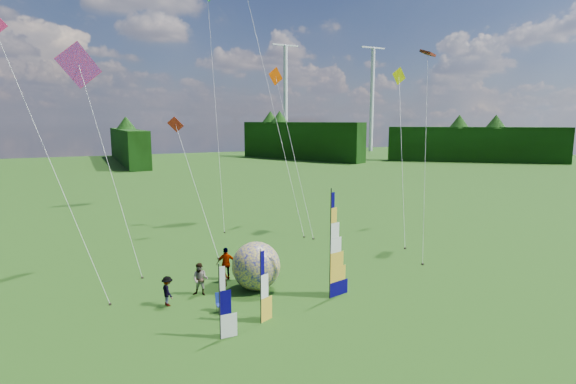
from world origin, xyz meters
name	(u,v)px	position (x,y,z in m)	size (l,w,h in m)	color
ground	(345,320)	(0.00, 0.00, 0.00)	(220.00, 220.00, 0.00)	#285416
treeline_ring	(346,236)	(0.00, 0.00, 4.00)	(210.00, 210.00, 8.00)	#133D0E
turbine_left	(372,100)	(70.00, 95.00, 15.00)	(8.00, 1.20, 30.00)	silver
turbine_right	(285,100)	(45.00, 102.00, 15.00)	(8.00, 1.20, 30.00)	silver
feather_banner_main	(330,246)	(0.67, 2.49, 2.79)	(1.49, 0.10, 5.57)	#06004F
side_banner_left	(261,288)	(-3.64, 1.34, 1.70)	(0.95, 0.10, 3.39)	gold
side_banner_far	(220,303)	(-5.74, 0.69, 1.59)	(0.95, 0.10, 3.19)	white
bol_inflatable	(256,266)	(-2.28, 5.35, 1.32)	(2.64, 2.64, 2.64)	navy
spectator_a	(224,280)	(-4.08, 5.46, 0.76)	(0.55, 0.36, 1.51)	#66594C
spectator_b	(200,279)	(-5.25, 5.83, 0.87)	(0.85, 0.42, 1.75)	#66594C
spectator_c	(168,291)	(-7.07, 5.19, 0.76)	(0.98, 0.36, 1.51)	#66594C
spectator_d	(226,264)	(-3.28, 7.54, 0.95)	(1.11, 0.45, 1.90)	#66594C
camp_chair	(222,303)	(-4.89, 3.26, 0.47)	(0.54, 0.54, 0.94)	navy
kite_whale	(272,93)	(5.09, 19.95, 11.47)	(3.53, 15.38, 22.94)	black
kite_rainbow_delta	(108,149)	(-8.92, 12.48, 7.45)	(7.20, 10.10, 14.90)	red
kite_parafoil	(426,139)	(10.98, 7.20, 7.88)	(7.74, 8.59, 15.75)	#B5270F
small_kite_red	(195,178)	(-2.90, 15.94, 4.94)	(2.82, 11.11, 9.89)	red
small_kite_orange	(293,144)	(5.82, 17.28, 7.20)	(3.23, 10.98, 14.41)	#FD4B00
small_kite_yellow	(402,145)	(12.99, 12.08, 7.16)	(8.07, 10.74, 14.32)	#E5DB01
small_kite_pink	(49,150)	(-11.93, 9.17, 7.67)	(6.87, 7.69, 15.34)	#E7216A
small_kite_green	(215,97)	(0.83, 22.82, 11.16)	(4.23, 11.93, 22.31)	green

